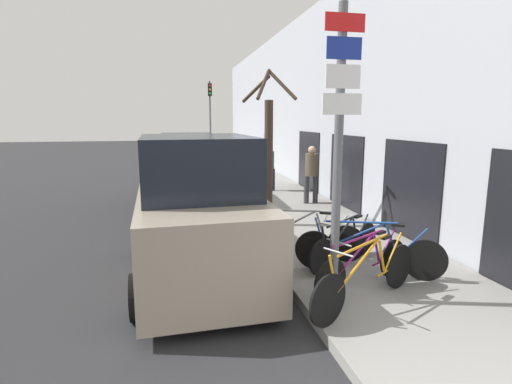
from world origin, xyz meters
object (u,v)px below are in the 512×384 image
bicycle_2 (368,252)px  street_tree (268,154)px  bicycle_0 (367,278)px  pedestrian_near (269,165)px  parked_car_0 (197,215)px  pedestrian_far (311,170)px  bicycle_1 (364,265)px  traffic_light (210,112)px  bicycle_4 (303,237)px  parked_car_1 (188,173)px  bicycle_3 (346,244)px  signpost (339,147)px

bicycle_2 → street_tree: (-0.83, 3.43, 1.33)m
bicycle_0 → pedestrian_near: bearing=-35.3°
parked_car_0 → pedestrian_near: 7.74m
parked_car_0 → pedestrian_far: bearing=49.7°
bicycle_1 → street_tree: (-0.51, 3.91, 1.35)m
parked_car_0 → traffic_light: (1.80, 15.03, 1.94)m
pedestrian_far → traffic_light: bearing=-83.8°
pedestrian_near → street_tree: (-1.18, -4.56, 0.78)m
bicycle_2 → parked_car_0: bearing=101.3°
bicycle_1 → bicycle_4: 1.58m
bicycle_0 → bicycle_4: 2.05m
bicycle_1 → parked_car_0: bearing=34.9°
parked_car_0 → traffic_light: 15.26m
bicycle_1 → parked_car_1: 7.66m
bicycle_2 → street_tree: street_tree is taller
bicycle_2 → bicycle_4: 1.28m
pedestrian_far → parked_car_0: bearing=47.0°
bicycle_3 → street_tree: size_ratio=0.48×
signpost → bicycle_1: size_ratio=2.08×
bicycle_3 → parked_car_0: (-2.54, 0.35, 0.58)m
bicycle_3 → bicycle_4: 0.79m
street_tree → bicycle_0: bearing=-86.3°
bicycle_0 → parked_car_0: parked_car_0 is taller
bicycle_2 → parked_car_1: bearing=50.0°
bicycle_4 → street_tree: bearing=31.7°
bicycle_3 → pedestrian_near: pedestrian_near is taller
bicycle_2 → parked_car_1: size_ratio=0.47×
bicycle_0 → street_tree: street_tree is taller
bicycle_3 → parked_car_0: 2.63m
bicycle_1 → pedestrian_near: pedestrian_near is taller
signpost → parked_car_1: bearing=102.2°
signpost → parked_car_0: (-1.76, 1.65, -1.23)m
parked_car_1 → pedestrian_near: bearing=24.1°
signpost → street_tree: bearing=88.7°
parked_car_1 → pedestrian_far: 3.83m
street_tree → pedestrian_far: bearing=49.2°
traffic_light → bicycle_2: bearing=-86.8°
parked_car_1 → pedestrian_near: parked_car_1 is taller
bicycle_4 → parked_car_1: parked_car_1 is taller
bicycle_3 → pedestrian_near: bearing=-36.6°
bicycle_1 → traffic_light: 16.59m
parked_car_1 → street_tree: size_ratio=1.23×
pedestrian_far → traffic_light: (-1.96, 10.28, 1.88)m
bicycle_4 → parked_car_0: size_ratio=0.44×
bicycle_2 → signpost: bearing=159.1°
bicycle_3 → bicycle_0: bearing=132.8°
bicycle_4 → pedestrian_far: 4.98m
pedestrian_near → street_tree: size_ratio=0.44×
signpost → bicycle_3: bearing=59.0°
bicycle_2 → pedestrian_near: size_ratio=1.31×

